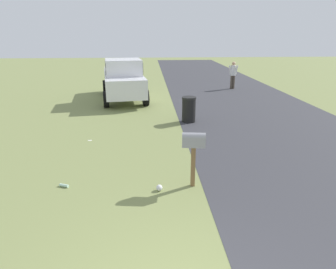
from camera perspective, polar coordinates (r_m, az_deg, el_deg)
The scene contains 8 objects.
road_asphalt at distance 10.38m, azimuth 22.43°, elevation -1.84°, with size 60.00×6.67×0.01m, color #38383D.
mailbox at distance 6.79m, azimuth 4.79°, elevation -1.74°, with size 0.26×0.53×1.28m.
pickup_truck at distance 16.05m, azimuth -8.29°, elevation 10.27°, with size 5.35×2.67×2.09m.
trash_bin at distance 11.99m, azimuth 3.89°, elevation 4.67°, with size 0.55×0.55×0.99m.
pedestrian at distance 19.47m, azimuth 11.99°, elevation 11.06°, with size 0.30×0.57×1.64m.
litter_bottle_midfield_a at distance 7.50m, azimuth -18.74°, elevation -8.96°, with size 0.07×0.07×0.22m, color #B2D8BF.
litter_bag_far_scatter at distance 6.95m, azimuth -1.62°, elevation -9.85°, with size 0.14×0.14×0.14m, color silver.
litter_wrapper_near_hydrant at distance 10.33m, azimuth -14.28°, elevation -1.07°, with size 0.12×0.08×0.01m, color silver.
Camera 1 is at (-2.71, 0.45, 3.38)m, focal length 32.83 mm.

